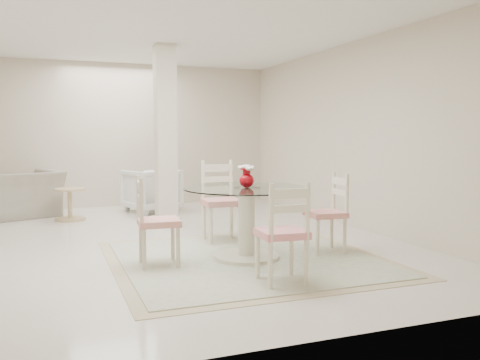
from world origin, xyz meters
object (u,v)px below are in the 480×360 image
object	(u,v)px
column	(165,135)
recliner_taupe	(20,194)
dining_chair_north	(220,195)
armchair_white	(151,190)
side_table	(70,205)
red_vase	(247,176)
dining_table	(247,223)
dining_chair_south	(284,226)
dining_chair_east	(331,207)
dining_chair_west	(152,215)

from	to	relation	value
column	recliner_taupe	world-z (taller)	column
dining_chair_north	armchair_white	xyz separation A→B (m)	(-0.34, 2.82, -0.21)
dining_chair_north	side_table	bearing A→B (deg)	129.74
red_vase	armchair_white	world-z (taller)	red_vase
red_vase	armchair_white	size ratio (longest dim) A/B	0.29
armchair_white	side_table	distance (m)	1.46
armchair_white	column	bearing A→B (deg)	69.49
recliner_taupe	dining_chair_north	bearing A→B (deg)	107.55
red_vase	recliner_taupe	bearing A→B (deg)	121.22
column	armchair_white	bearing A→B (deg)	89.67
dining_chair_north	dining_table	bearing A→B (deg)	-88.58
dining_chair_south	recliner_taupe	xyz separation A→B (m)	(-2.39, 5.02, -0.16)
dining_table	armchair_white	distance (m)	3.85
dining_chair_north	recliner_taupe	distance (m)	3.87
side_table	armchair_white	bearing A→B (deg)	18.13
side_table	dining_chair_north	bearing A→B (deg)	-53.95
dining_table	side_table	size ratio (longest dim) A/B	2.68
dining_chair_east	dining_chair_west	xyz separation A→B (m)	(-2.03, 0.08, 0.01)
armchair_white	dining_table	bearing A→B (deg)	74.27
column	red_vase	xyz separation A→B (m)	(0.31, -2.58, -0.44)
dining_chair_north	recliner_taupe	xyz separation A→B (m)	(-2.47, 2.98, -0.21)
dining_chair_west	side_table	distance (m)	3.42
dining_chair_west	side_table	size ratio (longest dim) A/B	2.02
dining_chair_east	recliner_taupe	xyz separation A→B (m)	(-3.44, 4.05, -0.15)
column	dining_table	distance (m)	2.77
dining_chair_east	dining_chair_north	size ratio (longest dim) A/B	0.89
dining_chair_east	dining_chair_north	distance (m)	1.44
dining_table	dining_chair_west	bearing A→B (deg)	177.71
dining_chair_east	dining_chair_north	bearing A→B (deg)	-132.38
armchair_white	side_table	world-z (taller)	armchair_white
column	dining_table	size ratio (longest dim) A/B	1.98
dining_chair_west	column	bearing A→B (deg)	-11.38
dining_table	red_vase	size ratio (longest dim) A/B	5.58
dining_chair_west	dining_chair_south	size ratio (longest dim) A/B	1.00
column	recliner_taupe	xyz separation A→B (m)	(-2.12, 1.42, -0.97)
dining_chair_north	side_table	xyz separation A→B (m)	(-1.72, 2.36, -0.36)
column	armchair_white	world-z (taller)	column
red_vase	column	bearing A→B (deg)	96.77
red_vase	dining_chair_west	size ratio (longest dim) A/B	0.24
red_vase	dining_chair_north	world-z (taller)	dining_chair_north
dining_chair_east	recliner_taupe	world-z (taller)	dining_chair_east
dining_table	recliner_taupe	bearing A→B (deg)	121.21
red_vase	side_table	size ratio (longest dim) A/B	0.48
dining_chair_west	recliner_taupe	xyz separation A→B (m)	(-1.41, 3.96, -0.16)
dining_table	armchair_white	bearing A→B (deg)	94.45
column	dining_chair_south	world-z (taller)	column
column	dining_chair_south	size ratio (longest dim) A/B	2.62
red_vase	recliner_taupe	distance (m)	4.71
dining_table	red_vase	bearing A→B (deg)	-18.43
dining_chair_north	armchair_white	world-z (taller)	dining_chair_north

